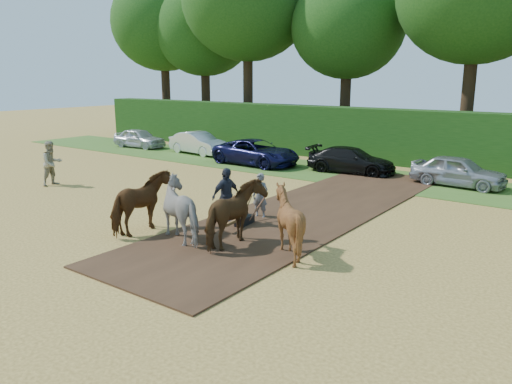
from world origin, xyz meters
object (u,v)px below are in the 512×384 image
at_px(plough_team, 212,212).
at_px(parked_cars, 367,162).
at_px(spectator_near, 52,163).
at_px(spectator_far, 226,196).

height_order(plough_team, parked_cars, plough_team).
xyz_separation_m(spectator_near, spectator_far, (10.10, -0.05, -0.05)).
relative_size(spectator_near, spectator_far, 1.05).
xyz_separation_m(spectator_near, plough_team, (10.96, -1.71, -0.06)).
height_order(spectator_near, plough_team, spectator_near).
distance_m(spectator_near, parked_cars, 14.60).
bearing_deg(spectator_far, parked_cars, 10.08).
distance_m(spectator_near, spectator_far, 10.10).
bearing_deg(parked_cars, plough_team, -87.41).
xyz_separation_m(spectator_near, parked_cars, (10.42, 10.23, -0.31)).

